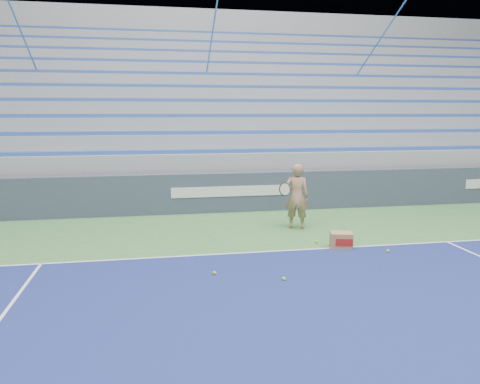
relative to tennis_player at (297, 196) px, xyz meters
name	(u,v)px	position (x,y,z in m)	size (l,w,h in m)	color
sponsor_barrier	(229,192)	(-1.29, 2.21, -0.23)	(30.00, 0.32, 1.10)	#3A4359
bleachers	(206,123)	(-1.29, 7.93, 1.57)	(31.00, 9.15, 7.30)	#979AA0
tennis_player	(297,196)	(0.00, 0.00, 0.00)	(0.94, 0.89, 1.56)	tan
ball_box	(341,240)	(0.42, -1.77, -0.62)	(0.51, 0.43, 0.33)	#9F774D
tennis_ball_0	(284,279)	(-1.26, -3.41, -0.75)	(0.07, 0.07, 0.07)	#A4D32B
tennis_ball_1	(388,251)	(1.21, -2.25, -0.75)	(0.07, 0.07, 0.07)	#A4D32B
tennis_ball_2	(316,242)	(0.04, -1.34, -0.75)	(0.07, 0.07, 0.07)	#A4D32B
tennis_ball_3	(214,273)	(-2.35, -2.92, -0.75)	(0.07, 0.07, 0.07)	#A4D32B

